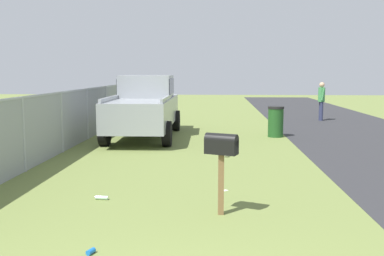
{
  "coord_description": "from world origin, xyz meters",
  "views": [
    {
      "loc": [
        -2.66,
        -0.29,
        2.21
      ],
      "look_at": [
        4.75,
        0.13,
        1.26
      ],
      "focal_mm": 41.13,
      "sensor_mm": 36.0,
      "label": 1
    }
  ],
  "objects_px": {
    "mailbox": "(221,150)",
    "trash_bin": "(276,122)",
    "pedestrian": "(321,98)",
    "pickup_truck": "(145,104)"
  },
  "relations": [
    {
      "from": "pedestrian",
      "to": "pickup_truck",
      "type": "bearing_deg",
      "value": 30.22
    },
    {
      "from": "mailbox",
      "to": "pedestrian",
      "type": "relative_size",
      "value": 0.73
    },
    {
      "from": "mailbox",
      "to": "pedestrian",
      "type": "xyz_separation_m",
      "value": [
        13.57,
        -4.66,
        -0.0
      ]
    },
    {
      "from": "pickup_truck",
      "to": "trash_bin",
      "type": "distance_m",
      "value": 4.5
    },
    {
      "from": "pickup_truck",
      "to": "trash_bin",
      "type": "xyz_separation_m",
      "value": [
        0.16,
        -4.46,
        -0.58
      ]
    },
    {
      "from": "pickup_truck",
      "to": "pedestrian",
      "type": "height_order",
      "value": "pickup_truck"
    },
    {
      "from": "pedestrian",
      "to": "mailbox",
      "type": "bearing_deg",
      "value": 64.5
    },
    {
      "from": "mailbox",
      "to": "trash_bin",
      "type": "xyz_separation_m",
      "value": [
        8.36,
        -1.93,
        -0.49
      ]
    },
    {
      "from": "trash_bin",
      "to": "pedestrian",
      "type": "xyz_separation_m",
      "value": [
        5.21,
        -2.73,
        0.49
      ]
    },
    {
      "from": "mailbox",
      "to": "pedestrian",
      "type": "height_order",
      "value": "pedestrian"
    }
  ]
}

